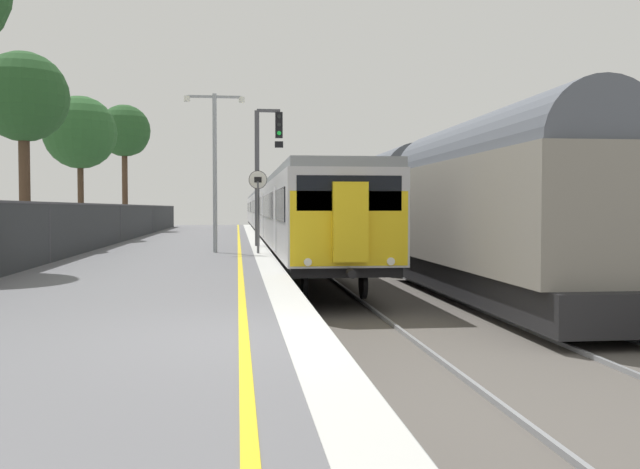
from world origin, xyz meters
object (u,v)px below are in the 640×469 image
object	(u,v)px
freight_train_adjacent_track	(424,204)
background_tree_right	(80,134)
signal_gantry	(264,161)
speed_limit_sign	(258,201)
commuter_train_at_platform	(275,211)
background_tree_centre	(23,100)
background_tree_left	(126,133)
platform_lamp_mid	(215,158)

from	to	relation	value
freight_train_adjacent_track	background_tree_right	size ratio (longest dim) A/B	3.91
signal_gantry	background_tree_right	xyz separation A→B (m)	(-8.33, 6.78, 1.63)
speed_limit_sign	commuter_train_at_platform	bearing A→B (deg)	85.67
speed_limit_sign	background_tree_right	world-z (taller)	background_tree_right
freight_train_adjacent_track	background_tree_centre	world-z (taller)	background_tree_centre
background_tree_left	background_tree_centre	xyz separation A→B (m)	(-0.48, -20.88, -0.99)
freight_train_adjacent_track	commuter_train_at_platform	bearing A→B (deg)	99.85
background_tree_centre	background_tree_right	world-z (taller)	background_tree_centre
signal_gantry	platform_lamp_mid	xyz separation A→B (m)	(-1.77, -3.70, -0.16)
commuter_train_at_platform	background_tree_left	xyz separation A→B (m)	(-9.72, 0.28, 5.10)
signal_gantry	platform_lamp_mid	bearing A→B (deg)	-115.54
commuter_train_at_platform	platform_lamp_mid	world-z (taller)	platform_lamp_mid
background_tree_left	platform_lamp_mid	bearing A→B (deg)	-74.78
platform_lamp_mid	background_tree_centre	size ratio (longest dim) A/B	0.74
commuter_train_at_platform	background_tree_centre	distance (m)	23.35
commuter_train_at_platform	background_tree_right	xyz separation A→B (m)	(-9.81, -13.01, 3.67)
platform_lamp_mid	background_tree_centre	bearing A→B (deg)	157.37
commuter_train_at_platform	background_tree_centre	world-z (taller)	background_tree_centre
speed_limit_sign	background_tree_left	size ratio (longest dim) A/B	0.33
background_tree_left	freight_train_adjacent_track	bearing A→B (deg)	-59.56
speed_limit_sign	background_tree_left	distance (m)	26.29
speed_limit_sign	platform_lamp_mid	bearing A→B (deg)	148.13
background_tree_left	background_tree_centre	world-z (taller)	background_tree_left
signal_gantry	speed_limit_sign	distance (m)	4.85
background_tree_right	speed_limit_sign	bearing A→B (deg)	-54.94
background_tree_centre	freight_train_adjacent_track	bearing A→B (deg)	-9.88
speed_limit_sign	background_tree_right	size ratio (longest dim) A/B	0.40
freight_train_adjacent_track	background_tree_right	world-z (taller)	background_tree_right
background_tree_centre	background_tree_right	distance (m)	7.60
signal_gantry	background_tree_left	bearing A→B (deg)	112.30
freight_train_adjacent_track	background_tree_right	bearing A→B (deg)	143.96
platform_lamp_mid	background_tree_centre	world-z (taller)	background_tree_centre
signal_gantry	platform_lamp_mid	distance (m)	4.10
background_tree_centre	commuter_train_at_platform	bearing A→B (deg)	63.65
background_tree_left	background_tree_right	world-z (taller)	background_tree_left
platform_lamp_mid	commuter_train_at_platform	bearing A→B (deg)	82.12
commuter_train_at_platform	freight_train_adjacent_track	world-z (taller)	freight_train_adjacent_track
speed_limit_sign	background_tree_centre	size ratio (longest dim) A/B	0.38
commuter_train_at_platform	speed_limit_sign	xyz separation A→B (m)	(-1.85, -24.36, 0.45)
freight_train_adjacent_track	signal_gantry	size ratio (longest dim) A/B	4.95
freight_train_adjacent_track	signal_gantry	bearing A→B (deg)	149.18
signal_gantry	background_tree_left	xyz separation A→B (m)	(-8.23, 20.08, 3.06)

